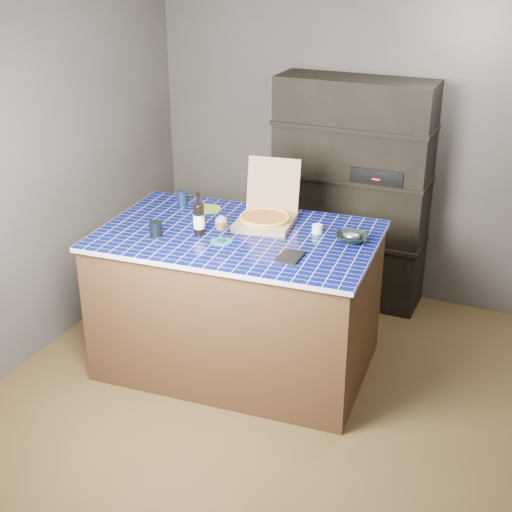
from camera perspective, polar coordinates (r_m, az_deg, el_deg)
The scene contains 14 objects.
room at distance 4.22m, azimuth 1.61°, elevation 3.31°, with size 3.50×3.50×3.50m.
shelving_unit at distance 5.69m, azimuth 7.62°, elevation 5.03°, with size 1.20×0.41×1.80m.
kitchen_island at distance 4.85m, azimuth -1.44°, elevation -3.57°, with size 1.88×1.28×0.99m.
pizza_box at distance 4.77m, azimuth 0.78°, elevation 3.18°, with size 0.43×0.49×0.40m.
mead_bottle at distance 4.60m, azimuth -4.58°, elevation 3.03°, with size 0.08×0.08×0.28m.
teal_trivet at distance 4.51m, azimuth -2.79°, elevation 1.17°, with size 0.14×0.14×0.01m, color #196F84.
wine_glass at distance 4.47m, azimuth -2.82°, elevation 2.58°, with size 0.08×0.08×0.17m.
tumbler at distance 4.63m, azimuth -8.02°, elevation 2.16°, with size 0.08×0.08×0.09m, color black.
dvd_case at distance 4.29m, azimuth 2.75°, elevation -0.04°, with size 0.14×0.19×0.02m, color black.
bowl at distance 4.55m, azimuth 7.65°, elevation 1.46°, with size 0.20×0.20×0.05m, color black.
foil_contents at distance 4.54m, azimuth 7.66°, elevation 1.63°, with size 0.11×0.09×0.05m, color #A9A9B4.
white_jar at distance 4.65m, azimuth 4.92°, elevation 2.16°, with size 0.07×0.07×0.06m, color white.
navy_cup at distance 5.13m, azimuth -5.93°, elevation 4.60°, with size 0.07×0.07×0.11m, color black.
green_trivet at distance 5.07m, azimuth -3.90°, elevation 3.79°, with size 0.19×0.19×0.01m, color #70A222.
Camera 1 is at (1.52, -3.64, 2.75)m, focal length 50.00 mm.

